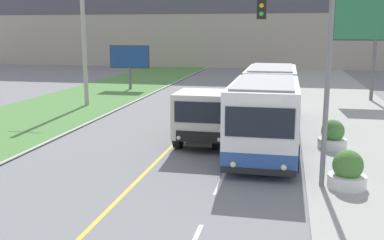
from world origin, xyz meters
TOP-DOWN VIEW (x-y plane):
  - city_bus at (3.96, 19.02)m, footprint 2.69×12.94m
  - dump_truck at (1.43, 17.51)m, footprint 2.47×6.47m
  - utility_pole_far at (-8.23, 25.81)m, footprint 1.80×0.28m
  - traffic_light_mast at (5.38, 12.55)m, footprint 2.28×0.32m
  - billboard_large at (10.65, 31.61)m, footprint 5.74×0.24m
  - billboard_small at (-8.20, 34.31)m, footprint 3.42×0.24m
  - planter_round_near at (6.75, 12.52)m, footprint 1.19×1.19m
  - planter_round_second at (6.74, 17.38)m, footprint 1.19×1.19m

SIDE VIEW (x-z plane):
  - planter_round_near at x=6.75m, z-range 0.00..1.21m
  - planter_round_second at x=6.74m, z-range 0.00..1.22m
  - dump_truck at x=1.43m, z-range 0.02..2.44m
  - city_bus at x=3.96m, z-range 0.03..3.07m
  - billboard_small at x=-8.20m, z-range 0.77..4.48m
  - traffic_light_mast at x=5.38m, z-range 0.86..7.33m
  - utility_pole_far at x=-8.23m, z-range 0.05..9.48m
  - billboard_large at x=10.65m, z-range 1.90..9.28m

